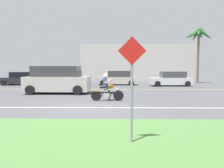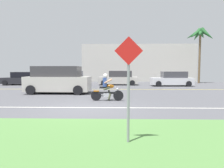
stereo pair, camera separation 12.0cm
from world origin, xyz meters
name	(u,v)px [view 1 (the left image)]	position (x,y,z in m)	size (l,w,h in m)	color
ground	(94,98)	(0.00, 3.00, -0.02)	(56.00, 30.00, 0.04)	#545459
grass_median	(62,140)	(0.00, -4.10, 0.03)	(56.00, 3.80, 0.06)	#548442
lane_line_near	(87,108)	(0.00, 0.04, 0.00)	(50.40, 0.12, 0.01)	silver
lane_line_far	(101,89)	(0.00, 8.23, 0.00)	(50.40, 0.12, 0.01)	yellow
motorcyclist	(107,89)	(0.81, 2.04, 0.62)	(1.77, 0.58, 1.48)	black
suv_nearby	(58,80)	(-2.85, 5.40, 0.93)	(4.66, 2.23, 1.92)	beige
parked_car_0	(22,79)	(-9.04, 13.02, 0.67)	(4.11, 2.15, 1.42)	#232328
parked_car_1	(69,79)	(-3.65, 12.18, 0.72)	(4.01, 2.13, 1.53)	navy
parked_car_2	(118,78)	(1.53, 13.19, 0.72)	(4.24, 1.87, 1.54)	beige
parked_car_3	(171,79)	(6.98, 11.86, 0.70)	(4.19, 1.91, 1.48)	silver
palm_tree_0	(199,36)	(11.51, 16.34, 5.78)	(3.44, 3.47, 6.79)	brown
street_sign	(132,79)	(1.62, -4.29, 1.47)	(0.62, 0.06, 2.41)	gray
building_far	(136,63)	(4.38, 21.00, 2.60)	(15.89, 4.00, 5.21)	beige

